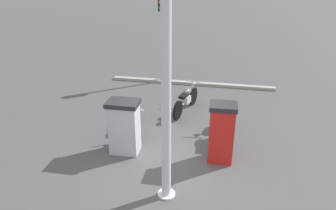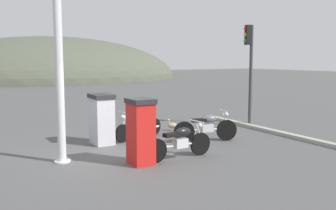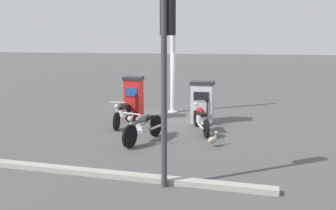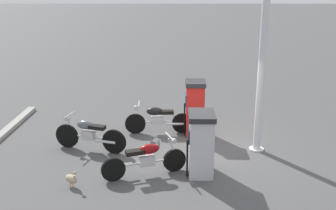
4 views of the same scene
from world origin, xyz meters
name	(u,v)px [view 2 (image 2 of 4)]	position (x,y,z in m)	size (l,w,h in m)	color
ground_plane	(114,154)	(0.00, 0.00, 0.00)	(120.00, 120.00, 0.00)	#4C4C4C
fuel_pump_near	(141,131)	(0.16, -1.29, 0.82)	(0.62, 0.68, 1.61)	red
fuel_pump_far	(102,119)	(0.16, 1.29, 0.77)	(0.66, 0.84, 1.51)	silver
motorcycle_near_pump	(180,141)	(1.25, -1.35, 0.45)	(2.00, 0.56, 0.94)	black
motorcycle_far_pump	(139,125)	(1.44, 1.41, 0.43)	(1.95, 0.87, 0.92)	black
motorcycle_extra	(207,127)	(3.04, -0.08, 0.47)	(1.98, 0.81, 0.97)	black
wandering_duck	(172,125)	(3.06, 1.97, 0.20)	(0.38, 0.35, 0.43)	tan
roadside_traffic_light	(249,58)	(5.99, 1.29, 2.58)	(0.40, 0.29, 3.78)	#38383A
canopy_support_pole	(59,72)	(-1.45, -0.13, 2.25)	(0.40, 0.40, 4.64)	silver
road_edge_kerb	(269,131)	(5.82, 0.00, 0.06)	(0.50, 7.10, 0.12)	#9E9E93
distant_hill_main	(52,79)	(7.66, 36.89, 0.00)	(30.92, 23.11, 10.12)	#4C5142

